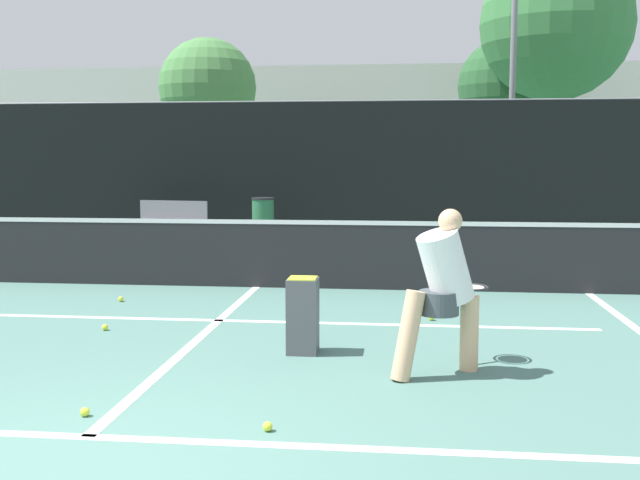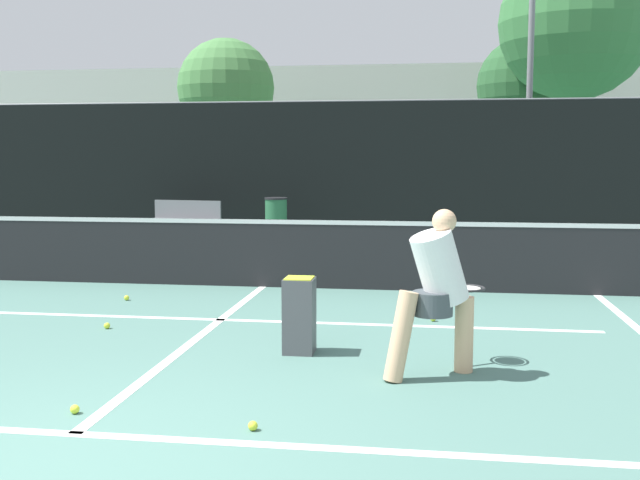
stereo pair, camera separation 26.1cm
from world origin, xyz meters
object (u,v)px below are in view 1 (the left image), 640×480
object	(u,v)px
courtside_bench	(172,219)
trash_bin	(263,219)
player_practicing	(443,287)
parked_car	(299,204)
ball_hopper	(303,314)

from	to	relation	value
courtside_bench	trash_bin	distance (m)	2.02
player_practicing	trash_bin	xyz separation A→B (m)	(-3.35, 9.69, -0.27)
player_practicing	courtside_bench	distance (m)	11.01
courtside_bench	parked_car	world-z (taller)	parked_car
trash_bin	parked_car	size ratio (longest dim) A/B	0.21
player_practicing	trash_bin	bearing A→B (deg)	76.34
ball_hopper	courtside_bench	size ratio (longest dim) A/B	0.43
ball_hopper	parked_car	xyz separation A→B (m)	(-1.84, 12.97, 0.21)
ball_hopper	parked_car	world-z (taller)	parked_car
courtside_bench	parked_car	size ratio (longest dim) A/B	0.37
player_practicing	ball_hopper	world-z (taller)	player_practicing
ball_hopper	courtside_bench	xyz separation A→B (m)	(-4.11, 9.06, 0.10)
parked_car	trash_bin	bearing A→B (deg)	-93.79
player_practicing	ball_hopper	distance (m)	1.42
ball_hopper	trash_bin	xyz separation A→B (m)	(-2.10, 9.14, 0.10)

